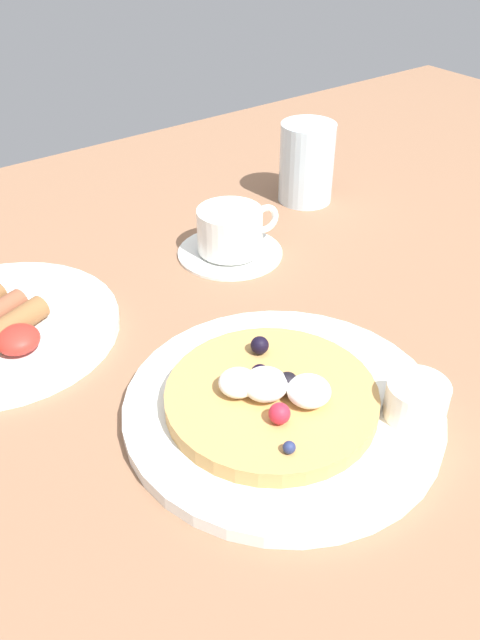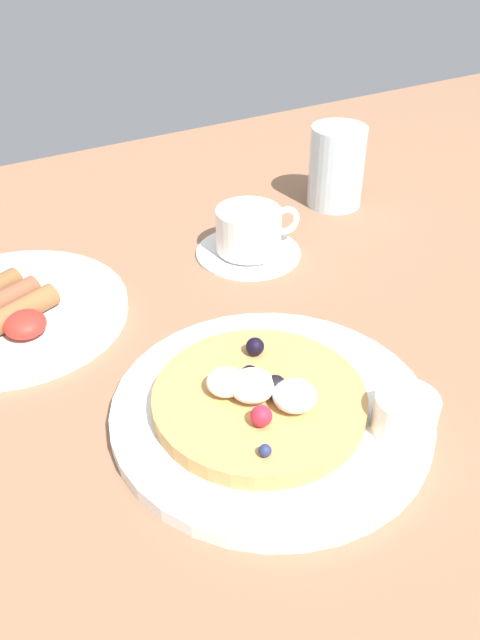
{
  "view_description": "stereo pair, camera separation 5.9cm",
  "coord_description": "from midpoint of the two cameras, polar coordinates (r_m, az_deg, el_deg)",
  "views": [
    {
      "loc": [
        -0.27,
        -0.37,
        0.41
      ],
      "look_at": [
        0.03,
        0.04,
        0.04
      ],
      "focal_mm": 36.9,
      "sensor_mm": 36.0,
      "label": 1
    },
    {
      "loc": [
        -0.22,
        -0.4,
        0.41
      ],
      "look_at": [
        0.03,
        0.04,
        0.04
      ],
      "focal_mm": 36.9,
      "sensor_mm": 36.0,
      "label": 2
    }
  ],
  "objects": [
    {
      "name": "pancake_plate",
      "position": [
        0.58,
        0.81,
        -7.74
      ],
      "size": [
        0.28,
        0.28,
        0.01
      ],
      "primitive_type": "cylinder",
      "color": "white",
      "rests_on": "ground_plane"
    },
    {
      "name": "coffee_saucer",
      "position": [
        0.82,
        -2.95,
        5.91
      ],
      "size": [
        0.13,
        0.13,
        0.01
      ],
      "primitive_type": "cylinder",
      "color": "white",
      "rests_on": "ground_plane"
    },
    {
      "name": "water_glass",
      "position": [
        0.93,
        3.96,
        13.4
      ],
      "size": [
        0.08,
        0.08,
        0.11
      ],
      "primitive_type": "cylinder",
      "color": "silver",
      "rests_on": "ground_plane"
    },
    {
      "name": "breakfast_plate",
      "position": [
        0.73,
        -22.3,
        -0.73
      ],
      "size": [
        0.24,
        0.24,
        0.01
      ],
      "primitive_type": "cylinder",
      "color": "white",
      "rests_on": "ground_plane"
    },
    {
      "name": "ground_plane",
      "position": [
        0.63,
        -2.87,
        -6.94
      ],
      "size": [
        2.04,
        1.28,
        0.03
      ],
      "primitive_type": "cube",
      "color": "#8A6147"
    },
    {
      "name": "syrup_ramekin",
      "position": [
        0.57,
        12.21,
        -6.87
      ],
      "size": [
        0.05,
        0.05,
        0.03
      ],
      "color": "white",
      "rests_on": "pancake_plate"
    },
    {
      "name": "coffee_cup",
      "position": [
        0.8,
        -2.92,
        7.84
      ],
      "size": [
        0.11,
        0.08,
        0.05
      ],
      "color": "white",
      "rests_on": "coffee_saucer"
    },
    {
      "name": "pancake_with_berries",
      "position": [
        0.57,
        -0.44,
        -6.84
      ],
      "size": [
        0.19,
        0.19,
        0.04
      ],
      "color": "tan",
      "rests_on": "pancake_plate"
    }
  ]
}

